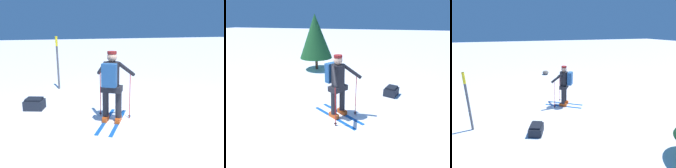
# 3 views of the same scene
# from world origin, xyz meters

# --- Properties ---
(ground_plane) EXTENTS (80.00, 80.00, 0.00)m
(ground_plane) POSITION_xyz_m (0.00, 0.00, 0.00)
(ground_plane) COLOR white
(skier) EXTENTS (1.21, 1.54, 1.70)m
(skier) POSITION_xyz_m (-0.80, 0.46, 0.98)
(skier) COLOR #144C9E
(skier) RESTS_ON ground_plane
(dropped_backpack) EXTENTS (0.62, 0.55, 0.32)m
(dropped_backpack) POSITION_xyz_m (-2.59, 1.94, 0.15)
(dropped_backpack) COLOR black
(dropped_backpack) RESTS_ON ground_plane
(trail_marker) EXTENTS (0.08, 0.08, 1.92)m
(trail_marker) POSITION_xyz_m (-1.76, 3.88, 1.11)
(trail_marker) COLOR #4C4C51
(trail_marker) RESTS_ON ground_plane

